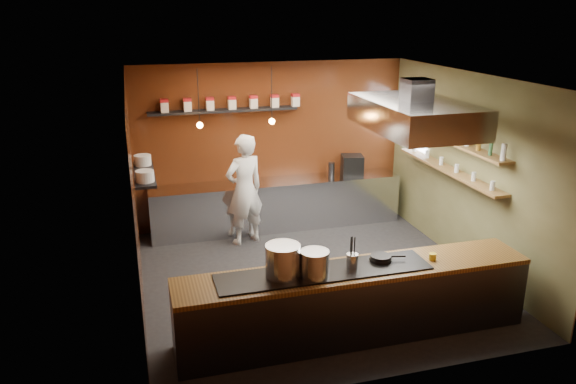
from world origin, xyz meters
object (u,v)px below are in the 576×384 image
object	(u,v)px
stockpot_large	(283,261)
chef	(244,190)
extractor_hood	(415,115)
stockpot_small	(315,264)
espresso_machine	(352,165)

from	to	relation	value
stockpot_large	chef	size ratio (longest dim) A/B	0.21
extractor_hood	stockpot_large	distance (m)	2.87
stockpot_small	chef	distance (m)	3.34
extractor_hood	stockpot_small	distance (m)	2.66
stockpot_large	stockpot_small	bearing A→B (deg)	-14.25
stockpot_small	chef	size ratio (longest dim) A/B	0.18
extractor_hood	chef	size ratio (longest dim) A/B	1.04
stockpot_small	chef	world-z (taller)	chef
stockpot_large	espresso_machine	xyz separation A→B (m)	(2.36, 3.75, -0.05)
stockpot_small	espresso_machine	bearing A→B (deg)	62.42
stockpot_large	stockpot_small	size ratio (longest dim) A/B	1.20
extractor_hood	stockpot_small	bearing A→B (deg)	-145.04
extractor_hood	espresso_machine	bearing A→B (deg)	86.59
extractor_hood	chef	xyz separation A→B (m)	(-2.01, 2.04, -1.54)
chef	espresso_machine	bearing A→B (deg)	173.48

